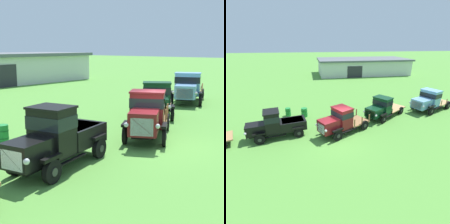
{
  "view_description": "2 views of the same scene",
  "coord_description": "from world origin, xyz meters",
  "views": [
    {
      "loc": [
        -12.54,
        -7.71,
        4.26
      ],
      "look_at": [
        0.59,
        3.26,
        1.0
      ],
      "focal_mm": 55.0,
      "sensor_mm": 36.0,
      "label": 1
    },
    {
      "loc": [
        -2.08,
        -11.87,
        7.23
      ],
      "look_at": [
        0.59,
        3.26,
        1.0
      ],
      "focal_mm": 28.0,
      "sensor_mm": 36.0,
      "label": 2
    }
  ],
  "objects": [
    {
      "name": "vintage_truck_midrow_center",
      "position": [
        0.32,
        0.95,
        1.2
      ],
      "size": [
        4.87,
        3.59,
        2.28
      ],
      "color": "black",
      "rests_on": "ground"
    },
    {
      "name": "vintage_truck_second_in_line",
      "position": [
        -4.74,
        1.33,
        1.1
      ],
      "size": [
        4.8,
        2.47,
        2.26
      ],
      "color": "black",
      "rests_on": "ground"
    },
    {
      "name": "ground_plane",
      "position": [
        0.0,
        0.0,
        0.0
      ],
      "size": [
        240.0,
        240.0,
        0.0
      ],
      "primitive_type": "plane",
      "color": "#518E38"
    },
    {
      "name": "oil_drum_beside_row",
      "position": [
        -2.61,
        5.07,
        0.46
      ],
      "size": [
        0.64,
        0.64,
        0.91
      ],
      "color": "#1E7F33",
      "rests_on": "ground"
    },
    {
      "name": "vintage_truck_far_side",
      "position": [
        5.05,
        3.44,
        1.1
      ],
      "size": [
        5.3,
        4.28,
        2.16
      ],
      "color": "black",
      "rests_on": "ground"
    },
    {
      "name": "vintage_truck_back_of_row",
      "position": [
        10.94,
        4.47,
        1.21
      ],
      "size": [
        5.74,
        3.87,
        2.34
      ],
      "color": "black",
      "rests_on": "ground"
    },
    {
      "name": "oil_drum_near_fence",
      "position": [
        -4.27,
        5.58,
        0.42
      ],
      "size": [
        0.56,
        0.56,
        0.84
      ],
      "color": "#1E7F33",
      "rests_on": "ground"
    },
    {
      "name": "farm_shed",
      "position": [
        10.95,
        28.96,
        1.78
      ],
      "size": [
        20.76,
        10.04,
        3.51
      ],
      "color": "silver",
      "rests_on": "ground"
    }
  ]
}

